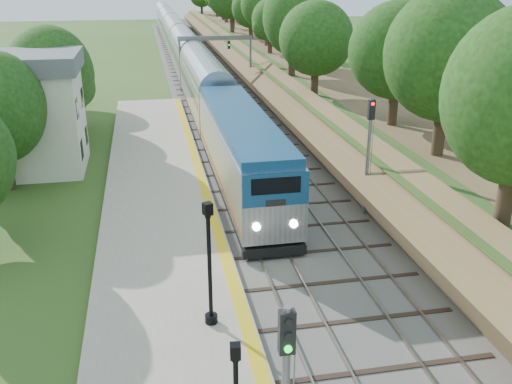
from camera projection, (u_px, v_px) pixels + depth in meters
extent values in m
cube|color=#4C4944|center=(207.00, 83.00, 70.06)|extent=(9.50, 170.00, 0.12)
cube|color=gray|center=(185.00, 83.00, 69.52)|extent=(0.08, 170.00, 0.16)
cube|color=gray|center=(197.00, 82.00, 69.78)|extent=(0.08, 170.00, 0.16)
cube|color=gray|center=(218.00, 81.00, 70.23)|extent=(0.08, 170.00, 0.16)
cube|color=gray|center=(229.00, 81.00, 70.49)|extent=(0.08, 170.00, 0.16)
cube|color=gray|center=(163.00, 245.00, 28.50)|extent=(6.40, 68.00, 0.38)
cube|color=gold|center=(219.00, 237.00, 28.94)|extent=(0.55, 68.00, 0.01)
cube|color=brown|center=(283.00, 69.00, 71.22)|extent=(9.00, 170.00, 3.00)
cube|color=brown|center=(252.00, 71.00, 70.60)|extent=(4.47, 170.00, 4.54)
cylinder|color=#332316|center=(271.00, 46.00, 69.93)|extent=(0.60, 0.60, 2.62)
sphere|color=#16340E|center=(271.00, 16.00, 68.64)|extent=(5.70, 5.70, 5.70)
cylinder|color=#332316|center=(218.00, 16.00, 115.65)|extent=(0.60, 0.60, 2.62)
cube|color=silver|center=(20.00, 122.00, 38.57)|extent=(8.00, 6.00, 6.80)
cube|color=#595D62|center=(11.00, 63.00, 37.11)|extent=(8.60, 6.60, 1.20)
cube|color=black|center=(82.00, 149.00, 38.22)|extent=(0.05, 1.10, 1.30)
cube|color=black|center=(86.00, 135.00, 41.51)|extent=(0.05, 1.10, 1.30)
cube|color=black|center=(77.00, 108.00, 37.20)|extent=(0.05, 1.10, 1.30)
cube|color=black|center=(82.00, 97.00, 40.49)|extent=(0.05, 1.10, 1.30)
cylinder|color=slate|center=(180.00, 65.00, 63.76)|extent=(0.24, 0.24, 6.20)
cylinder|color=slate|center=(251.00, 63.00, 65.18)|extent=(0.24, 0.24, 6.20)
cube|color=slate|center=(215.00, 38.00, 63.43)|extent=(8.40, 0.25, 0.50)
cube|color=black|center=(193.00, 46.00, 63.12)|extent=(0.30, 0.20, 0.90)
cube|color=black|center=(229.00, 45.00, 63.83)|extent=(0.30, 0.20, 0.90)
cylinder|color=#332316|center=(47.00, 170.00, 36.06)|extent=(0.60, 0.60, 2.45)
sphere|color=#16340E|center=(40.00, 119.00, 34.85)|extent=(5.32, 5.32, 5.32)
cylinder|color=#332316|center=(73.00, 112.00, 50.69)|extent=(0.60, 0.60, 2.45)
sphere|color=#16340E|center=(69.00, 75.00, 49.48)|extent=(5.32, 5.32, 5.32)
cube|color=black|center=(242.00, 182.00, 35.75)|extent=(2.90, 18.18, 0.63)
cube|color=#B7BAC1|center=(241.00, 150.00, 34.99)|extent=(3.16, 18.94, 3.58)
cube|color=navy|center=(241.00, 118.00, 34.25)|extent=(3.03, 18.18, 0.46)
cube|color=navy|center=(276.00, 190.00, 25.94)|extent=(3.13, 0.10, 1.58)
cube|color=black|center=(276.00, 186.00, 25.83)|extent=(2.32, 0.06, 0.79)
cube|color=maroon|center=(241.00, 169.00, 35.43)|extent=(3.18, 18.56, 0.11)
cube|color=#B7BAC1|center=(205.00, 91.00, 53.95)|extent=(3.16, 21.05, 4.10)
cube|color=#B7BAC1|center=(187.00, 58.00, 73.74)|extent=(3.16, 21.05, 4.10)
cube|color=#B7BAC1|center=(176.00, 40.00, 93.53)|extent=(3.16, 21.05, 4.10)
cube|color=#B7BAC1|center=(170.00, 27.00, 113.32)|extent=(3.16, 21.05, 4.10)
cube|color=#B7BAC1|center=(165.00, 19.00, 133.12)|extent=(3.16, 21.05, 4.10)
cube|color=black|center=(235.00, 351.00, 13.81)|extent=(0.30, 0.30, 0.38)
cube|color=silver|center=(235.00, 351.00, 13.81)|extent=(0.21, 0.21, 0.29)
cylinder|color=black|center=(211.00, 318.00, 21.89)|extent=(0.49, 0.49, 0.34)
cylinder|color=black|center=(210.00, 268.00, 21.10)|extent=(0.16, 0.16, 4.36)
cube|color=black|center=(208.00, 209.00, 20.22)|extent=(0.40, 0.40, 0.45)
cube|color=silver|center=(208.00, 209.00, 20.22)|extent=(0.28, 0.28, 0.34)
cube|color=black|center=(287.00, 332.00, 12.17)|extent=(0.36, 0.23, 1.05)
cylinder|color=#0CE526|center=(288.00, 336.00, 12.04)|extent=(0.17, 0.06, 0.17)
cylinder|color=slate|center=(368.00, 158.00, 31.22)|extent=(0.19, 0.19, 6.64)
cube|color=black|center=(371.00, 110.00, 30.24)|extent=(0.36, 0.24, 1.07)
cylinder|color=#FF0C0C|center=(372.00, 110.00, 30.12)|extent=(0.17, 0.06, 0.17)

